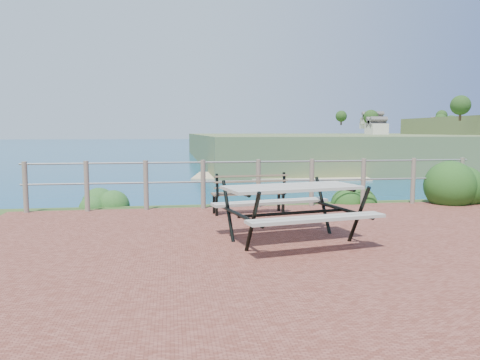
% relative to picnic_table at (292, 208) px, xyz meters
% --- Properties ---
extents(ground, '(10.00, 7.00, 0.12)m').
position_rel_picnic_table_xyz_m(ground, '(0.09, -0.27, -0.51)').
color(ground, brown).
rests_on(ground, ground).
extents(ocean, '(1200.00, 1200.00, 0.00)m').
position_rel_picnic_table_xyz_m(ocean, '(0.09, 199.73, -0.51)').
color(ocean, '#14527A').
rests_on(ocean, ground).
extents(safety_railing, '(9.40, 0.10, 1.00)m').
position_rel_picnic_table_xyz_m(safety_railing, '(0.09, 3.08, 0.06)').
color(safety_railing, '#6B5B4C').
rests_on(safety_railing, ground).
extents(picnic_table, '(2.03, 1.63, 0.81)m').
position_rel_picnic_table_xyz_m(picnic_table, '(0.00, 0.00, 0.00)').
color(picnic_table, gray).
rests_on(picnic_table, ground).
extents(park_bench, '(1.45, 0.49, 0.80)m').
position_rel_picnic_table_xyz_m(park_bench, '(-0.23, 2.39, 0.02)').
color(park_bench, brown).
rests_on(park_bench, ground).
extents(shrub_right_edge, '(1.24, 1.24, 1.76)m').
position_rel_picnic_table_xyz_m(shrub_right_edge, '(4.68, 2.86, -0.51)').
color(shrub_right_edge, '#214615').
rests_on(shrub_right_edge, ground).
extents(shrub_lip_west, '(0.79, 0.79, 0.54)m').
position_rel_picnic_table_xyz_m(shrub_lip_west, '(-3.18, 3.87, -0.51)').
color(shrub_lip_west, '#204F1D').
rests_on(shrub_lip_west, ground).
extents(shrub_lip_east, '(0.75, 0.75, 0.48)m').
position_rel_picnic_table_xyz_m(shrub_lip_east, '(2.41, 3.67, -0.51)').
color(shrub_lip_east, '#214615').
rests_on(shrub_lip_east, ground).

